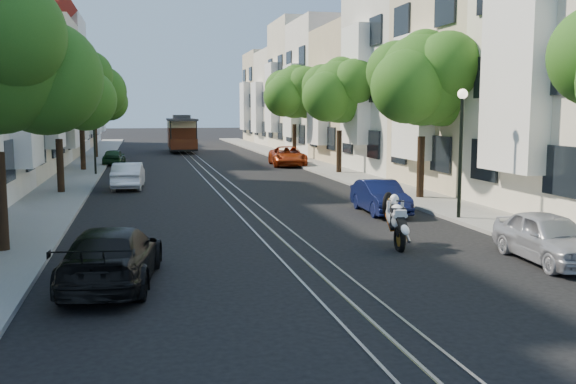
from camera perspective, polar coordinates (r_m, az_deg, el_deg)
ground at (r=43.25m, az=-7.83°, el=2.38°), size 200.00×200.00×0.00m
sidewalk_east at (r=44.46m, az=1.53°, el=2.65°), size 2.50×80.00×0.12m
sidewalk_west at (r=43.23m, az=-17.45°, el=2.19°), size 2.50×80.00×0.12m
rail_left at (r=43.20m, az=-8.55°, el=2.37°), size 0.06×80.00×0.02m
rail_slot at (r=43.25m, az=-7.83°, el=2.39°), size 0.06×80.00×0.02m
rail_right at (r=43.30m, az=-7.10°, el=2.41°), size 0.06×80.00×0.02m
lane_line at (r=43.25m, az=-7.83°, el=2.38°), size 0.08×80.00×0.01m
townhouses_east at (r=45.64m, az=7.28°, el=9.15°), size 7.75×72.00×12.00m
townhouses_west at (r=43.65m, az=-23.83°, el=8.56°), size 7.75×72.00×11.76m
tree_e_b at (r=26.35m, az=12.03°, el=9.56°), size 4.93×4.08×6.68m
tree_e_c at (r=36.62m, az=4.72°, el=8.77°), size 4.84×3.99×6.52m
tree_e_d at (r=47.23m, az=0.66°, el=8.75°), size 5.01×4.16×6.85m
tree_w_b at (r=29.13m, az=-19.74°, el=8.40°), size 4.72×3.87×6.27m
tree_w_c at (r=40.09m, az=-17.91°, el=8.98°), size 5.13×4.28×7.09m
tree_w_d at (r=51.04m, az=-16.81°, el=8.03°), size 4.84×3.99×6.52m
lamp_east at (r=21.45m, az=15.15°, el=5.01°), size 0.32×0.32×4.16m
lamp_west at (r=37.04m, az=-16.87°, el=5.75°), size 0.32×0.32×4.16m
sportbike_rider at (r=17.05m, az=9.50°, el=-2.25°), size 0.58×1.81×1.46m
cable_car at (r=57.65m, az=-9.44°, el=5.28°), size 2.49×7.77×2.98m
parked_car_e_near at (r=16.41m, az=22.18°, el=-3.77°), size 1.65×3.60×1.20m
parked_car_e_mid at (r=22.80m, az=8.21°, el=-0.43°), size 1.35×3.54×1.15m
parked_car_e_far at (r=42.27m, az=-0.04°, el=3.21°), size 2.51×4.79×1.29m
parked_car_w_near at (r=13.67m, az=-15.36°, el=-5.52°), size 2.24×4.43×1.23m
parked_car_w_mid at (r=30.68m, az=-14.00°, el=1.43°), size 1.52×3.77×1.22m
parked_car_w_far at (r=44.38m, az=-15.22°, el=3.02°), size 1.55×3.29×1.09m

